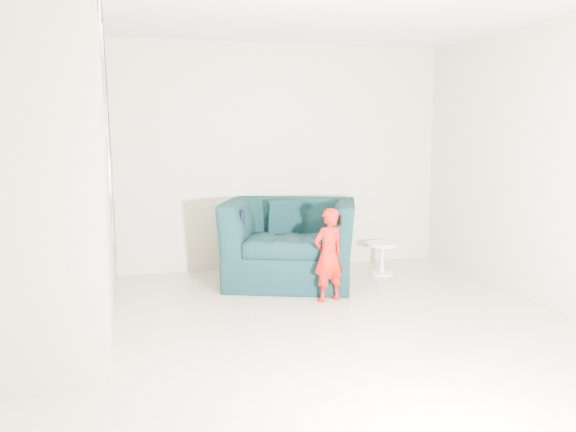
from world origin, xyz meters
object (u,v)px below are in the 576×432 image
at_px(armchair, 290,242).
at_px(staircase, 42,225).
at_px(toddler, 329,255).
at_px(side_table, 382,253).

relative_size(armchair, staircase, 0.39).
xyz_separation_m(toddler, side_table, (0.97, 0.90, -0.21)).
relative_size(toddler, side_table, 2.44).
distance_m(toddler, staircase, 2.64).
xyz_separation_m(toddler, staircase, (-2.54, -0.56, 0.49)).
bearing_deg(armchair, staircase, -128.78).
bearing_deg(armchair, toddler, -57.58).
relative_size(armchair, toddler, 1.52).
bearing_deg(staircase, armchair, 30.30).
distance_m(armchair, staircase, 2.79).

